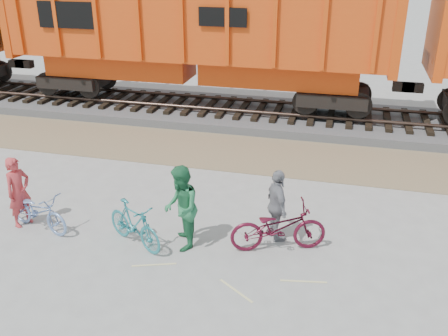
{
  "coord_description": "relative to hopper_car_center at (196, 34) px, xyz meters",
  "views": [
    {
      "loc": [
        2.46,
        -8.63,
        5.91
      ],
      "look_at": [
        -0.12,
        1.5,
        1.26
      ],
      "focal_mm": 40.0,
      "sensor_mm": 36.0,
      "label": 1
    }
  ],
  "objects": [
    {
      "name": "hopper_car_center",
      "position": [
        0.0,
        0.0,
        0.0
      ],
      "size": [
        14.0,
        3.13,
        4.65
      ],
      "color": "black",
      "rests_on": "track"
    },
    {
      "name": "person_woman",
      "position": [
        4.32,
        -8.19,
        -2.18
      ],
      "size": [
        0.81,
        1.04,
        1.65
      ],
      "primitive_type": "imported",
      "rotation": [
        0.0,
        0.0,
        2.06
      ],
      "color": "gray",
      "rests_on": "ground"
    },
    {
      "name": "track",
      "position": [
        3.08,
        0.0,
        -2.53
      ],
      "size": [
        120.0,
        2.6,
        0.24
      ],
      "color": "black",
      "rests_on": "ballast_bed"
    },
    {
      "name": "bicycle_blue",
      "position": [
        -0.96,
        -9.1,
        -2.55
      ],
      "size": [
        1.84,
        1.06,
        0.91
      ],
      "primitive_type": "imported",
      "rotation": [
        0.0,
        0.0,
        1.29
      ],
      "color": "#7191C9",
      "rests_on": "ground"
    },
    {
      "name": "bicycle_teal",
      "position": [
        1.42,
        -9.18,
        -2.5
      ],
      "size": [
        1.7,
        1.21,
        1.01
      ],
      "primitive_type": "imported",
      "rotation": [
        0.0,
        0.0,
        1.07
      ],
      "color": "teal",
      "rests_on": "ground"
    },
    {
      "name": "ground",
      "position": [
        3.08,
        -9.0,
        -3.01
      ],
      "size": [
        120.0,
        120.0,
        0.0
      ],
      "primitive_type": "plane",
      "color": "#9E9E99",
      "rests_on": "ground"
    },
    {
      "name": "person_solo",
      "position": [
        -1.46,
        -9.0,
        -2.18
      ],
      "size": [
        0.56,
        0.7,
        1.66
      ],
      "primitive_type": "imported",
      "rotation": [
        0.0,
        0.0,
        1.27
      ],
      "color": "#B53436",
      "rests_on": "ground"
    },
    {
      "name": "ballast_bed",
      "position": [
        3.08,
        0.0,
        -2.86
      ],
      "size": [
        120.0,
        4.0,
        0.3
      ],
      "primitive_type": "cube",
      "color": "slate",
      "rests_on": "ground"
    },
    {
      "name": "gravel_strip",
      "position": [
        3.08,
        -3.5,
        -3.0
      ],
      "size": [
        120.0,
        3.0,
        0.02
      ],
      "primitive_type": "cube",
      "color": "#856E53",
      "rests_on": "ground"
    },
    {
      "name": "bicycle_maroon",
      "position": [
        4.42,
        -8.59,
        -2.47
      ],
      "size": [
        2.14,
        1.34,
        1.06
      ],
      "primitive_type": "imported",
      "rotation": [
        0.0,
        0.0,
        1.91
      ],
      "color": "#4F0E21",
      "rests_on": "ground"
    },
    {
      "name": "person_man",
      "position": [
        2.42,
        -8.98,
        -2.08
      ],
      "size": [
        0.96,
        1.08,
        1.85
      ],
      "primitive_type": "imported",
      "rotation": [
        0.0,
        0.0,
        -1.23
      ],
      "color": "#277346",
      "rests_on": "ground"
    }
  ]
}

